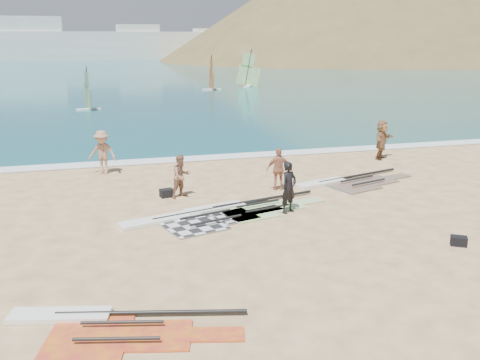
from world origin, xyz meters
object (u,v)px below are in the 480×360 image
object	(u,v)px
rig_red	(103,326)
beachgoer_left	(181,176)
beachgoer_right	(382,140)
rig_green	(247,208)
beachgoer_back	(279,169)
gear_bag_far	(459,241)
person_wetsuit	(289,187)
beachgoer_mid	(102,152)
rig_grey	(193,219)
gear_bag_near	(167,193)
rig_orange	(348,182)

from	to	relation	value
rig_red	beachgoer_left	world-z (taller)	beachgoer_left
beachgoer_left	beachgoer_right	world-z (taller)	beachgoer_right
rig_green	beachgoer_back	xyz separation A→B (m)	(1.97, 2.08, 0.82)
gear_bag_far	person_wetsuit	distance (m)	5.80
person_wetsuit	beachgoer_mid	bearing A→B (deg)	100.50
rig_green	beachgoer_right	world-z (taller)	beachgoer_right
rig_grey	gear_bag_near	xyz separation A→B (m)	(-0.44, 3.03, 0.11)
rig_red	beachgoer_left	bearing A→B (deg)	84.33
person_wetsuit	beachgoer_mid	size ratio (longest dim) A/B	0.92
gear_bag_near	beachgoer_back	distance (m)	4.60
rig_green	gear_bag_near	distance (m)	3.45
rig_red	beachgoer_mid	size ratio (longest dim) A/B	2.58
rig_orange	beachgoer_back	world-z (taller)	beachgoer_back
rig_green	gear_bag_far	world-z (taller)	gear_bag_far
rig_red	beachgoer_right	world-z (taller)	beachgoer_right
person_wetsuit	beachgoer_right	bearing A→B (deg)	13.54
beachgoer_back	rig_orange	bearing A→B (deg)	-171.00
rig_green	rig_orange	xyz separation A→B (m)	(5.18, 2.23, 0.00)
person_wetsuit	rig_red	bearing A→B (deg)	-164.95
rig_orange	beachgoer_right	xyz separation A→B (m)	(3.84, 3.92, 0.95)
rig_orange	gear_bag_near	distance (m)	7.75
gear_bag_near	beachgoer_left	world-z (taller)	beachgoer_left
gear_bag_near	beachgoer_left	xyz separation A→B (m)	(0.57, -0.17, 0.68)
rig_grey	rig_orange	world-z (taller)	rig_grey
rig_grey	rig_green	world-z (taller)	rig_grey
gear_bag_far	gear_bag_near	bearing A→B (deg)	135.88
rig_red	gear_bag_far	world-z (taller)	gear_bag_far
rig_grey	person_wetsuit	xyz separation A→B (m)	(3.45, -0.06, 0.87)
rig_grey	gear_bag_far	xyz separation A→B (m)	(7.22, -4.40, 0.09)
rig_red	person_wetsuit	xyz separation A→B (m)	(6.62, 6.29, 0.87)
rig_grey	beachgoer_left	size ratio (longest dim) A/B	3.51
rig_green	beachgoer_mid	world-z (taller)	beachgoer_mid
rig_red	beachgoer_left	xyz separation A→B (m)	(3.30, 9.21, 0.79)
rig_green	person_wetsuit	xyz separation A→B (m)	(1.31, -0.79, 0.87)
rig_red	gear_bag_near	distance (m)	9.77
beachgoer_mid	beachgoer_right	bearing A→B (deg)	22.96
person_wetsuit	beachgoer_back	size ratio (longest dim) A/B	1.06
beachgoer_left	beachgoer_back	size ratio (longest dim) A/B	0.97
beachgoer_left	beachgoer_right	bearing A→B (deg)	-6.61
gear_bag_far	person_wetsuit	xyz separation A→B (m)	(-3.77, 4.34, 0.78)
beachgoer_mid	gear_bag_far	bearing A→B (deg)	-24.69
rig_orange	beachgoer_back	xyz separation A→B (m)	(-3.20, -0.15, 0.82)
rig_orange	gear_bag_far	world-z (taller)	gear_bag_far
rig_orange	gear_bag_near	world-z (taller)	gear_bag_near
rig_orange	beachgoer_left	xyz separation A→B (m)	(-7.18, -0.10, 0.79)
beachgoer_left	person_wetsuit	bearing A→B (deg)	-67.99
gear_bag_near	beachgoer_left	bearing A→B (deg)	-16.74
person_wetsuit	gear_bag_far	bearing A→B (deg)	-77.47
gear_bag_far	beachgoer_right	distance (m)	11.98
gear_bag_far	beachgoer_right	world-z (taller)	beachgoer_right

